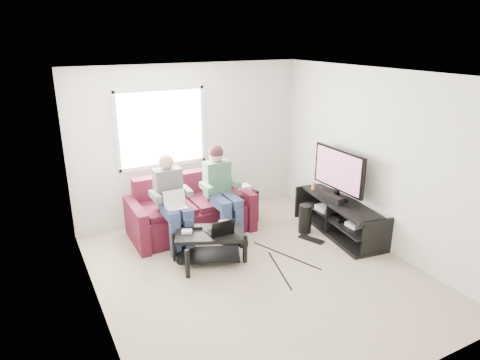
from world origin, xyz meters
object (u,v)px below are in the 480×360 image
sofa (190,212)px  coffee_table (209,240)px  subwoofer (305,219)px  end_table (243,206)px  tv_stand (339,219)px  tv (339,171)px

sofa → coffee_table: bearing=-96.9°
subwoofer → end_table: end_table is taller
coffee_table → tv_stand: 2.20m
tv → end_table: (-1.14, 1.00, -0.72)m
sofa → subwoofer: (1.61, -0.90, -0.10)m
tv_stand → end_table: end_table is taller
tv → subwoofer: bearing=157.7°
subwoofer → tv_stand: bearing=-32.1°
subwoofer → tv: bearing=-22.3°
sofa → tv: tv is taller
coffee_table → subwoofer: bearing=4.6°
tv → end_table: 1.68m
end_table → tv_stand: bearing=-43.8°
coffee_table → tv_stand: bearing=-3.8°
sofa → tv_stand: size_ratio=1.10×
tv → coffee_table: bearing=178.8°
coffee_table → end_table: bearing=42.3°
subwoofer → end_table: size_ratio=0.71×
tv → end_table: tv is taller
sofa → coffee_table: size_ratio=1.80×
coffee_table → end_table: end_table is taller
subwoofer → coffee_table: bearing=-175.4°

